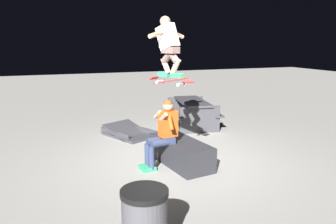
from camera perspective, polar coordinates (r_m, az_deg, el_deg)
ground_plane at (r=6.83m, az=1.59°, el=-8.38°), size 40.00×40.00×0.00m
ledge_box_main at (r=6.59m, az=2.15°, el=-6.94°), size 1.62×0.86×0.48m
person_sitting_on_ledge at (r=6.29m, az=-0.85°, el=-3.22°), size 0.60×0.78×1.31m
skateboard at (r=6.25m, az=0.43°, el=5.42°), size 1.01×0.61×0.17m
skater_airborne at (r=6.25m, az=0.07°, el=11.74°), size 0.63×0.84×1.12m
kicker_ramp at (r=8.60m, az=-6.62°, el=-3.73°), size 1.52×1.35×0.37m
picnic_table_back at (r=9.46m, az=4.20°, el=0.51°), size 1.89×1.59×0.75m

